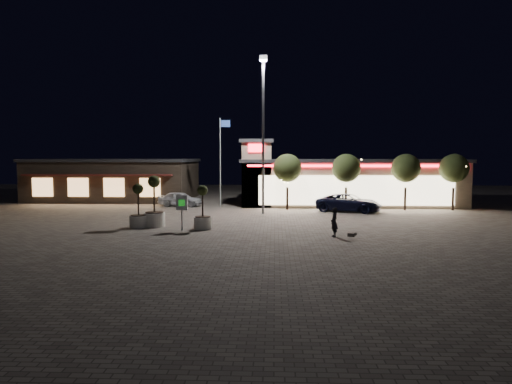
{
  "coord_description": "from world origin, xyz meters",
  "views": [
    {
      "loc": [
        2.94,
        -28.04,
        4.56
      ],
      "look_at": [
        1.52,
        6.0,
        1.9
      ],
      "focal_mm": 32.0,
      "sensor_mm": 36.0,
      "label": 1
    }
  ],
  "objects_px": {
    "white_sedan": "(180,199)",
    "pickup_truck": "(349,203)",
    "planter_left": "(154,211)",
    "pedestrian": "(334,222)",
    "valet_sign": "(182,206)",
    "planter_mid": "(139,214)"
  },
  "relations": [
    {
      "from": "pedestrian",
      "to": "planter_mid",
      "type": "xyz_separation_m",
      "value": [
        -12.13,
        2.97,
        0.03
      ]
    },
    {
      "from": "pedestrian",
      "to": "planter_mid",
      "type": "bearing_deg",
      "value": -114.42
    },
    {
      "from": "white_sedan",
      "to": "pedestrian",
      "type": "distance_m",
      "value": 19.64
    },
    {
      "from": "white_sedan",
      "to": "pickup_truck",
      "type": "bearing_deg",
      "value": -95.83
    },
    {
      "from": "valet_sign",
      "to": "pickup_truck",
      "type": "bearing_deg",
      "value": 40.35
    },
    {
      "from": "pickup_truck",
      "to": "pedestrian",
      "type": "relative_size",
      "value": 3.15
    },
    {
      "from": "pedestrian",
      "to": "valet_sign",
      "type": "bearing_deg",
      "value": -112.62
    },
    {
      "from": "planter_mid",
      "to": "pedestrian",
      "type": "bearing_deg",
      "value": -13.75
    },
    {
      "from": "white_sedan",
      "to": "planter_left",
      "type": "distance_m",
      "value": 12.16
    },
    {
      "from": "planter_mid",
      "to": "valet_sign",
      "type": "height_order",
      "value": "planter_mid"
    },
    {
      "from": "white_sedan",
      "to": "planter_left",
      "type": "xyz_separation_m",
      "value": [
        0.85,
        -12.12,
        0.35
      ]
    },
    {
      "from": "pickup_truck",
      "to": "planter_mid",
      "type": "bearing_deg",
      "value": 140.87
    },
    {
      "from": "pedestrian",
      "to": "planter_mid",
      "type": "relative_size",
      "value": 0.6
    },
    {
      "from": "pickup_truck",
      "to": "valet_sign",
      "type": "relative_size",
      "value": 2.44
    },
    {
      "from": "pickup_truck",
      "to": "white_sedan",
      "type": "height_order",
      "value": "pickup_truck"
    },
    {
      "from": "pickup_truck",
      "to": "pedestrian",
      "type": "xyz_separation_m",
      "value": [
        -2.74,
        -11.99,
        0.1
      ]
    },
    {
      "from": "planter_mid",
      "to": "valet_sign",
      "type": "relative_size",
      "value": 1.3
    },
    {
      "from": "pickup_truck",
      "to": "valet_sign",
      "type": "bearing_deg",
      "value": 149.98
    },
    {
      "from": "pickup_truck",
      "to": "planter_left",
      "type": "height_order",
      "value": "planter_left"
    },
    {
      "from": "pickup_truck",
      "to": "pedestrian",
      "type": "distance_m",
      "value": 12.3
    },
    {
      "from": "white_sedan",
      "to": "pedestrian",
      "type": "relative_size",
      "value": 2.36
    },
    {
      "from": "pickup_truck",
      "to": "pedestrian",
      "type": "height_order",
      "value": "pedestrian"
    }
  ]
}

